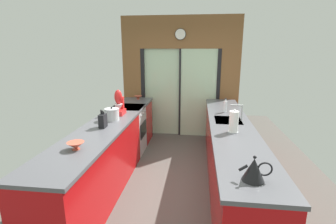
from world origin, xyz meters
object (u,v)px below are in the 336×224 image
Objects in this scene: stand_mixer at (119,105)px; stock_pot at (112,114)px; knife_block at (103,121)px; kettle at (254,169)px; oven_range at (129,130)px; soap_bottle at (225,106)px; paper_towel_roll at (234,122)px; mixing_bowl_near at (76,146)px; mixing_bowl_far at (138,97)px.

stand_mixer is 1.87× the size of stock_pot.
knife_block reaches higher than kettle.
kettle reaches higher than oven_range.
stand_mixer is 1.71× the size of soap_bottle.
knife_block is (0.02, -1.30, 0.56)m from oven_range.
stand_mixer is at bearing 158.30° from paper_towel_roll.
paper_towel_roll is at bearing 90.10° from kettle.
knife_block is at bearing -90.00° from stand_mixer.
knife_block reaches higher than mixing_bowl_near.
knife_block is 1.78m from paper_towel_roll.
knife_block reaches higher than oven_range.
mixing_bowl_near is 0.83× the size of stock_pot.
soap_bottle is (1.78, 0.37, -0.06)m from stand_mixer.
kettle is at bearing -41.82° from stock_pot.
stock_pot is (0.00, 0.37, -0.01)m from knife_block.
kettle is (1.78, -0.44, 0.05)m from mixing_bowl_near.
oven_range is 0.85m from stand_mixer.
knife_block is at bearing -89.19° from oven_range.
knife_block is at bearing -179.50° from paper_towel_roll.
mixing_bowl_near is 0.76× the size of soap_bottle.
oven_range is 2.15m from mixing_bowl_near.
mixing_bowl_near is 1.07× the size of mixing_bowl_far.
knife_block is at bearing -148.46° from soap_bottle.
stand_mixer is 1.34× the size of paper_towel_roll.
paper_towel_roll reaches higher than soap_bottle.
mixing_bowl_near is at bearing -133.42° from soap_bottle.
soap_bottle is at bearing 22.19° from stock_pot.
stand_mixer reaches higher than mixing_bowl_far.
soap_bottle is at bearing 90.00° from paper_towel_roll.
stock_pot is (-0.00, -0.36, -0.07)m from stand_mixer.
mixing_bowl_near is 2.59m from soap_bottle.
mixing_bowl_near is 0.44× the size of stand_mixer.
soap_bottle reaches higher than mixing_bowl_far.
soap_bottle reaches higher than stock_pot.
mixing_bowl_far is 2.02m from soap_bottle.
oven_range is 3.61× the size of knife_block.
stock_pot is 0.92× the size of soap_bottle.
mixing_bowl_near is at bearing 166.15° from kettle.
mixing_bowl_near is at bearing -155.69° from paper_towel_roll.
stand_mixer reaches higher than soap_bottle.
oven_range is 1.90m from soap_bottle.
soap_bottle is at bearing 31.54° from knife_block.
mixing_bowl_far is 2.70m from paper_towel_roll.
stock_pot is 1.92m from soap_bottle.
stock_pot is at bearing 90.00° from mixing_bowl_near.
stand_mixer is (0.00, 1.51, 0.12)m from mixing_bowl_near.
knife_block is at bearing -90.00° from mixing_bowl_far.
mixing_bowl_near is (0.02, -2.09, 0.51)m from oven_range.
oven_range is at bearing 91.83° from stand_mixer.
stand_mixer is (0.00, -1.32, 0.12)m from mixing_bowl_far.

